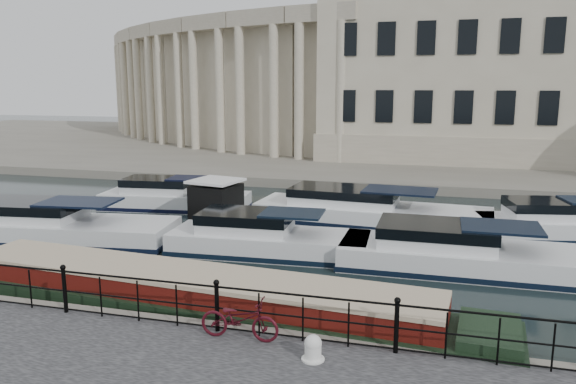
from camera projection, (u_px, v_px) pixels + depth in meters
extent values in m
plane|color=black|center=(250.00, 315.00, 15.01)|extent=(160.00, 160.00, 0.00)
cube|color=#6B665B|center=(388.00, 147.00, 51.88)|extent=(120.00, 42.00, 0.55)
cylinder|color=black|center=(65.00, 291.00, 13.71)|extent=(0.10, 0.10, 1.10)
sphere|color=black|center=(63.00, 267.00, 13.59)|extent=(0.14, 0.14, 0.14)
cylinder|color=black|center=(217.00, 308.00, 12.67)|extent=(0.10, 0.10, 1.10)
sphere|color=black|center=(216.00, 283.00, 12.55)|extent=(0.14, 0.14, 0.14)
cylinder|color=black|center=(396.00, 328.00, 11.63)|extent=(0.10, 0.10, 1.10)
sphere|color=black|center=(397.00, 300.00, 11.51)|extent=(0.14, 0.14, 0.14)
cylinder|color=black|center=(216.00, 287.00, 12.57)|extent=(24.00, 0.05, 0.05)
cylinder|color=black|center=(217.00, 308.00, 12.67)|extent=(24.00, 0.04, 0.04)
cylinder|color=black|center=(217.00, 327.00, 12.76)|extent=(24.00, 0.04, 0.04)
cube|color=#ADA38C|center=(463.00, 64.00, 43.26)|extent=(20.00, 14.00, 14.00)
cube|color=#9E937F|center=(458.00, 142.00, 44.40)|extent=(20.30, 14.30, 2.00)
cube|color=#ADA38C|center=(334.00, 84.00, 42.20)|extent=(5.73, 4.06, 11.00)
cube|color=#9E937F|center=(324.00, 13.00, 39.54)|extent=(5.62, 2.73, 1.20)
cylinder|color=#ADA38C|center=(341.00, 93.00, 39.33)|extent=(0.70, 0.70, 9.80)
cylinder|color=#ADA38C|center=(299.00, 92.00, 40.84)|extent=(0.70, 0.70, 9.80)
cube|color=#ADA38C|center=(276.00, 84.00, 44.83)|extent=(5.90, 4.56, 11.00)
cube|color=#9E937F|center=(260.00, 18.00, 42.29)|extent=(5.62, 3.30, 1.20)
cylinder|color=#ADA38C|center=(274.00, 92.00, 41.95)|extent=(0.70, 0.70, 9.80)
cylinder|color=#ADA38C|center=(240.00, 92.00, 43.79)|extent=(0.70, 0.70, 9.80)
cube|color=#ADA38C|center=(230.00, 84.00, 47.96)|extent=(5.99, 4.99, 11.00)
cube|color=#9E937F|center=(210.00, 23.00, 45.56)|extent=(5.55, 3.83, 1.20)
cylinder|color=#ADA38C|center=(220.00, 92.00, 45.12)|extent=(0.70, 0.70, 9.80)
cylinder|color=#ADA38C|center=(194.00, 91.00, 47.26)|extent=(0.70, 0.70, 9.80)
cube|color=#ADA38C|center=(194.00, 84.00, 51.55)|extent=(5.99, 5.36, 11.00)
cube|color=#9E937F|center=(173.00, 27.00, 49.31)|extent=(5.40, 4.29, 1.20)
cylinder|color=#ADA38C|center=(179.00, 91.00, 48.78)|extent=(0.70, 0.70, 9.80)
cylinder|color=#ADA38C|center=(161.00, 91.00, 51.19)|extent=(0.70, 0.70, 9.80)
cube|color=#ADA38C|center=(169.00, 84.00, 55.53)|extent=(5.91, 5.64, 11.00)
cube|color=#9E937F|center=(147.00, 32.00, 53.49)|extent=(5.16, 4.70, 1.20)
cylinder|color=#ADA38C|center=(150.00, 90.00, 52.89)|extent=(0.70, 0.70, 9.80)
cylinder|color=#ADA38C|center=(138.00, 90.00, 55.54)|extent=(0.70, 0.70, 9.80)
cube|color=#ADA38C|center=(152.00, 84.00, 59.86)|extent=(5.74, 5.85, 11.00)
cube|color=#9E937F|center=(131.00, 36.00, 58.02)|extent=(4.86, 5.04, 1.20)
cylinder|color=#ADA38C|center=(132.00, 90.00, 57.38)|extent=(0.70, 0.70, 9.80)
cylinder|color=#ADA38C|center=(125.00, 90.00, 60.23)|extent=(0.70, 0.70, 9.80)
cube|color=#ADA38C|center=(144.00, 84.00, 64.48)|extent=(5.49, 5.97, 11.00)
cube|color=#9E937F|center=(123.00, 39.00, 62.85)|extent=(4.48, 5.30, 1.20)
cylinder|color=#ADA38C|center=(122.00, 89.00, 62.19)|extent=(0.70, 0.70, 9.80)
cylinder|color=#ADA38C|center=(120.00, 89.00, 65.20)|extent=(0.70, 0.70, 9.80)
cube|color=#ADA38C|center=(141.00, 84.00, 69.31)|extent=(5.16, 6.00, 11.00)
cube|color=#9E937F|center=(122.00, 43.00, 67.90)|extent=(4.04, 5.49, 1.20)
cylinder|color=#ADA38C|center=(119.00, 89.00, 67.25)|extent=(0.70, 0.70, 9.80)
cylinder|color=#ADA38C|center=(120.00, 89.00, 70.37)|extent=(0.70, 0.70, 9.80)
cube|color=#ADA38C|center=(144.00, 84.00, 74.28)|extent=(4.76, 5.95, 11.00)
cube|color=#9E937F|center=(126.00, 46.00, 73.11)|extent=(3.54, 5.60, 1.20)
cylinder|color=#ADA38C|center=(122.00, 89.00, 72.49)|extent=(0.70, 0.70, 9.80)
cylinder|color=#ADA38C|center=(126.00, 88.00, 75.68)|extent=(0.70, 0.70, 9.80)
imported|color=#3F0B14|center=(239.00, 319.00, 12.26)|extent=(1.79, 0.64, 0.94)
cylinder|color=silver|center=(313.00, 352.00, 11.39)|extent=(0.34, 0.34, 0.36)
sphere|color=silver|center=(313.00, 343.00, 11.35)|extent=(0.36, 0.36, 0.36)
cylinder|color=silver|center=(313.00, 359.00, 11.42)|extent=(0.48, 0.48, 0.03)
cube|color=black|center=(189.00, 311.00, 14.98)|extent=(16.74, 3.54, 1.00)
cube|color=#4F0F0B|center=(188.00, 288.00, 14.85)|extent=(13.40, 2.95, 0.78)
cube|color=tan|center=(188.00, 274.00, 14.78)|extent=(13.41, 3.01, 0.11)
cube|color=#6B665B|center=(217.00, 227.00, 24.02)|extent=(2.98, 2.63, 0.22)
cube|color=black|center=(216.00, 203.00, 23.82)|extent=(2.04, 2.04, 1.56)
cube|color=white|center=(216.00, 181.00, 23.64)|extent=(2.24, 2.24, 0.10)
cube|color=silver|center=(54.00, 234.00, 22.23)|extent=(9.86, 3.95, 1.20)
cube|color=black|center=(54.00, 236.00, 22.24)|extent=(9.96, 3.99, 0.18)
cube|color=silver|center=(26.00, 213.00, 22.23)|extent=(4.56, 2.82, 0.90)
cube|color=black|center=(79.00, 202.00, 21.80)|extent=(3.09, 2.31, 0.08)
cube|color=silver|center=(269.00, 248.00, 20.37)|extent=(7.28, 2.81, 1.20)
cube|color=black|center=(269.00, 250.00, 20.38)|extent=(7.36, 2.84, 0.18)
cube|color=silver|center=(246.00, 224.00, 20.39)|extent=(3.32, 2.16, 0.90)
cube|color=black|center=(292.00, 213.00, 19.93)|extent=(2.24, 1.82, 0.08)
cube|color=white|center=(466.00, 264.00, 18.55)|extent=(8.28, 2.81, 1.20)
cube|color=black|center=(466.00, 267.00, 18.57)|extent=(8.36, 2.84, 0.18)
cube|color=white|center=(437.00, 237.00, 18.65)|extent=(3.73, 2.30, 0.90)
cube|color=black|center=(501.00, 227.00, 18.04)|extent=(2.48, 1.96, 0.08)
cube|color=silver|center=(176.00, 205.00, 27.66)|extent=(7.37, 3.05, 1.20)
cube|color=black|center=(176.00, 206.00, 27.68)|extent=(7.45, 3.08, 0.18)
cube|color=silver|center=(158.00, 187.00, 27.63)|extent=(3.41, 2.22, 0.90)
cube|color=black|center=(192.00, 178.00, 27.27)|extent=(2.31, 1.83, 0.08)
cube|color=white|center=(371.00, 219.00, 24.82)|extent=(10.38, 3.61, 1.20)
cube|color=black|center=(371.00, 221.00, 24.83)|extent=(10.48, 3.64, 0.18)
cube|color=white|center=(344.00, 198.00, 25.05)|extent=(4.75, 2.70, 0.90)
cube|color=black|center=(400.00, 191.00, 24.16)|extent=(3.19, 2.24, 0.08)
cube|color=white|center=(566.00, 233.00, 22.44)|extent=(7.02, 3.64, 1.20)
cube|color=black|center=(566.00, 235.00, 22.46)|extent=(7.09, 3.67, 0.18)
cube|color=white|center=(547.00, 212.00, 22.34)|extent=(3.33, 2.49, 0.90)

